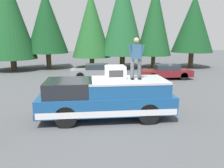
# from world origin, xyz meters

# --- Properties ---
(ground_plane) EXTENTS (90.00, 90.00, 0.00)m
(ground_plane) POSITION_xyz_m (0.00, 0.00, 0.00)
(ground_plane) COLOR #4C4F51
(pickup_truck) EXTENTS (2.01, 5.54, 1.65)m
(pickup_truck) POSITION_xyz_m (0.08, -0.10, 0.87)
(pickup_truck) COLOR navy
(pickup_truck) RESTS_ON ground
(compressor_unit) EXTENTS (0.65, 0.84, 0.56)m
(compressor_unit) POSITION_xyz_m (0.24, -0.50, 1.93)
(compressor_unit) COLOR white
(compressor_unit) RESTS_ON pickup_truck
(person_on_truck_bed) EXTENTS (0.29, 0.72, 1.69)m
(person_on_truck_bed) POSITION_xyz_m (0.03, -1.32, 2.55)
(person_on_truck_bed) COLOR #4C515B
(person_on_truck_bed) RESTS_ON pickup_truck
(parked_car_maroon) EXTENTS (1.64, 4.10, 1.16)m
(parked_car_maroon) POSITION_xyz_m (8.42, -5.63, 0.58)
(parked_car_maroon) COLOR maroon
(parked_car_maroon) RESTS_ON ground
(parked_car_grey) EXTENTS (1.64, 4.10, 1.16)m
(parked_car_grey) POSITION_xyz_m (9.40, -0.01, 0.58)
(parked_car_grey) COLOR gray
(parked_car_grey) RESTS_ON ground
(conifer_far_left) EXTENTS (4.43, 4.43, 7.84)m
(conifer_far_left) POSITION_xyz_m (14.89, -10.80, 4.75)
(conifer_far_left) COLOR #4C3826
(conifer_far_left) RESTS_ON ground
(conifer_left) EXTENTS (3.74, 3.74, 8.96)m
(conifer_left) POSITION_xyz_m (15.14, -6.55, 5.15)
(conifer_left) COLOR #4C3826
(conifer_left) RESTS_ON ground
(conifer_center_left) EXTENTS (4.63, 4.63, 9.81)m
(conifer_center_left) POSITION_xyz_m (15.14, -3.10, 5.60)
(conifer_center_left) COLOR #4C3826
(conifer_center_left) RESTS_ON ground
(conifer_center_right) EXTENTS (4.18, 4.18, 8.06)m
(conifer_center_right) POSITION_xyz_m (15.59, 0.21, 4.62)
(conifer_center_right) COLOR #4C3826
(conifer_center_right) RESTS_ON ground
(conifer_right) EXTENTS (4.34, 4.34, 8.16)m
(conifer_right) POSITION_xyz_m (15.70, 4.86, 4.90)
(conifer_right) COLOR #4C3826
(conifer_right) RESTS_ON ground
(conifer_far_right) EXTENTS (4.78, 4.78, 9.32)m
(conifer_far_right) POSITION_xyz_m (14.63, 8.17, 5.24)
(conifer_far_right) COLOR #4C3826
(conifer_far_right) RESTS_ON ground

